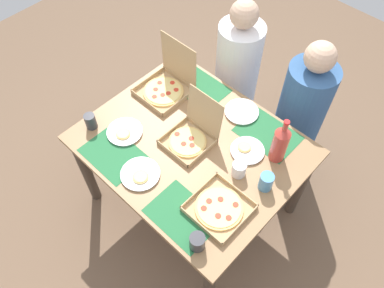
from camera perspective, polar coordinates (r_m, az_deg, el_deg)
ground_plane at (r=2.91m, az=0.00°, el=-8.67°), size 6.00×6.00×0.00m
dining_table at (r=2.36m, az=0.00°, el=-1.64°), size 1.25×1.04×0.76m
placemat_near_left at (r=2.27m, az=-11.63°, el=-1.50°), size 0.36×0.26×0.00m
placemat_near_right at (r=2.03m, az=-1.40°, el=-10.62°), size 0.36×0.26×0.00m
placemat_far_left at (r=2.56m, az=1.11°, el=8.43°), size 0.36×0.26×0.00m
placemat_far_right at (r=2.35m, az=11.21°, el=1.46°), size 0.36×0.26×0.00m
pizza_box_edge_far at (r=2.24m, az=-0.12°, el=1.29°), size 0.26×0.29×0.29m
pizza_box_center at (r=2.51m, az=-3.78°, el=8.83°), size 0.30×0.30×0.34m
pizza_box_corner_left at (r=2.04m, az=4.05°, el=-9.47°), size 0.29×0.29×0.04m
plate_far_left at (r=2.25m, az=8.20°, el=-0.93°), size 0.20×0.20×0.03m
plate_far_right at (r=2.43m, az=7.40°, el=4.79°), size 0.21×0.21×0.02m
plate_middle at (r=2.16m, az=-7.70°, el=-4.50°), size 0.22×0.22×0.03m
plate_near_left at (r=2.34m, az=-10.01°, el=1.76°), size 0.22×0.22×0.03m
soda_bottle at (r=2.16m, az=12.98°, el=0.10°), size 0.09×0.09×0.32m
cup_spare at (r=2.10m, az=10.97°, el=-5.53°), size 0.08×0.08×0.11m
cup_clear_left at (r=2.38m, az=-14.87°, el=3.29°), size 0.07×0.07×0.10m
cup_clear_right at (r=2.13m, az=7.01°, el=-3.73°), size 0.08×0.08×0.09m
cup_red at (r=1.93m, az=0.79°, el=-14.36°), size 0.08×0.08×0.09m
diner_left_seat at (r=2.94m, az=6.56°, el=9.65°), size 0.32×0.32×1.20m
diner_right_seat at (r=2.76m, az=15.54°, el=3.62°), size 0.32×0.32×1.19m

